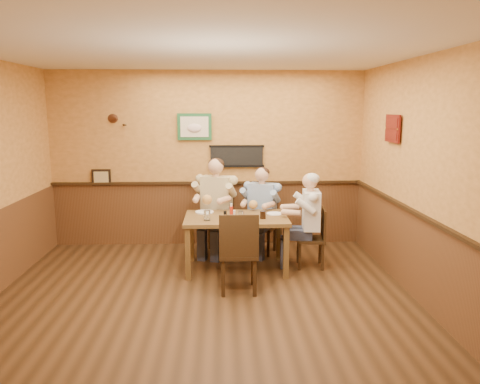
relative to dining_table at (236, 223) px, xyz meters
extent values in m
plane|color=#35200F|center=(-0.42, -1.22, -0.66)|extent=(5.00, 5.00, 0.00)
cube|color=silver|center=(-0.42, -1.22, 2.14)|extent=(5.00, 5.00, 0.02)
cube|color=#DA9B4C|center=(-0.42, 1.28, 0.74)|extent=(5.00, 0.02, 2.80)
cube|color=#DA9B4C|center=(-0.42, -3.72, 0.74)|extent=(5.00, 0.02, 2.80)
cube|color=#DA9B4C|center=(2.08, -1.22, 0.74)|extent=(0.02, 5.00, 2.80)
cube|color=brown|center=(-0.42, 1.26, -0.16)|extent=(5.00, 0.02, 1.00)
cube|color=brown|center=(2.06, -1.22, -0.16)|extent=(0.02, 5.00, 1.00)
cube|color=black|center=(0.05, 1.24, 0.79)|extent=(0.88, 0.03, 0.34)
cube|color=#1E582E|center=(-0.62, 1.24, 1.26)|extent=(0.54, 0.03, 0.42)
cube|color=black|center=(-2.12, 1.24, 0.46)|extent=(0.30, 0.03, 0.26)
cube|color=maroon|center=(2.04, -0.17, 1.29)|extent=(0.03, 0.48, 0.36)
cube|color=brown|center=(0.00, 0.00, 0.07)|extent=(1.40, 0.90, 0.05)
cube|color=brown|center=(-0.64, -0.39, -0.31)|extent=(0.07, 0.07, 0.70)
cube|color=brown|center=(0.64, -0.39, -0.31)|extent=(0.07, 0.07, 0.70)
cube|color=brown|center=(-0.64, 0.39, -0.31)|extent=(0.07, 0.07, 0.70)
cube|color=brown|center=(0.64, 0.39, -0.31)|extent=(0.07, 0.07, 0.70)
cylinder|color=white|center=(-0.39, -0.20, 0.16)|extent=(0.09, 0.09, 0.13)
cylinder|color=white|center=(0.05, -0.25, 0.16)|extent=(0.11, 0.11, 0.13)
cylinder|color=black|center=(0.35, -0.13, 0.14)|extent=(0.09, 0.09, 0.10)
cylinder|color=red|center=(-0.07, -0.13, 0.19)|extent=(0.06, 0.06, 0.19)
cylinder|color=silver|center=(-0.03, -0.02, 0.14)|extent=(0.04, 0.04, 0.09)
cylinder|color=black|center=(-0.15, -0.10, 0.14)|extent=(0.05, 0.05, 0.10)
cylinder|color=white|center=(-0.44, 0.26, 0.10)|extent=(0.33, 0.33, 0.02)
cylinder|color=white|center=(0.54, 0.13, 0.10)|extent=(0.29, 0.29, 0.01)
camera|label=1|loc=(-0.20, -6.23, 1.56)|focal=35.00mm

